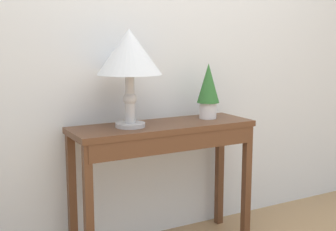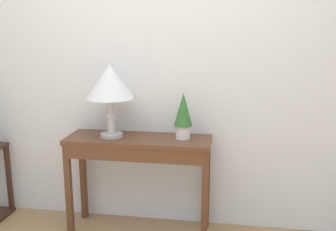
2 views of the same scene
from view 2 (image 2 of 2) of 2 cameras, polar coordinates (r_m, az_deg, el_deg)
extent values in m
cube|color=silver|center=(2.99, -1.20, 9.33)|extent=(9.00, 0.10, 2.80)
cube|color=#56331E|center=(2.86, -4.53, -3.72)|extent=(1.11, 0.36, 0.03)
cube|color=#56331E|center=(2.73, -5.29, -6.02)|extent=(1.04, 0.03, 0.10)
cube|color=#56331E|center=(3.03, -14.91, -11.11)|extent=(0.04, 0.04, 0.75)
cube|color=#56331E|center=(2.79, 5.62, -12.81)|extent=(0.05, 0.04, 0.75)
cube|color=#56331E|center=(3.28, -12.82, -9.11)|extent=(0.04, 0.04, 0.75)
cube|color=#56331E|center=(3.06, 5.97, -10.44)|extent=(0.05, 0.04, 0.75)
cylinder|color=#B7B7BC|center=(2.91, -8.60, -2.94)|extent=(0.17, 0.17, 0.02)
cylinder|color=#B7B7BC|center=(2.89, -8.65, -1.39)|extent=(0.06, 0.06, 0.14)
sphere|color=#B7B7BC|center=(2.87, -8.70, -0.07)|extent=(0.08, 0.08, 0.08)
cylinder|color=#B7B7BC|center=(2.86, -8.74, 1.28)|extent=(0.05, 0.05, 0.14)
cone|color=silver|center=(2.83, -8.88, 5.15)|extent=(0.37, 0.37, 0.25)
cylinder|color=silver|center=(2.81, 2.31, -2.54)|extent=(0.11, 0.11, 0.10)
cone|color=#2D662D|center=(2.77, 2.35, 0.94)|extent=(0.14, 0.14, 0.25)
cube|color=#381E14|center=(3.60, -23.13, -8.73)|extent=(0.04, 0.04, 0.58)
camera|label=1|loc=(1.94, -68.16, -4.60)|focal=47.59mm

